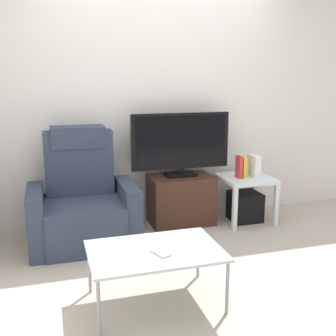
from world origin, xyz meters
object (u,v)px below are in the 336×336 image
object	(u,v)px
subwoofer_box	(245,206)
coffee_table	(155,253)
tv_stand	(181,200)
recliner_armchair	(83,204)
side_table	(246,184)
game_console	(254,166)
cell_phone	(160,253)
book_leftmost	(239,167)
television	(181,143)
book_middle	(244,167)

from	to	relation	value
subwoofer_box	coffee_table	size ratio (longest dim) A/B	0.35
tv_stand	subwoofer_box	size ratio (longest dim) A/B	2.13
tv_stand	coffee_table	size ratio (longest dim) A/B	0.74
subwoofer_box	coffee_table	xyz separation A→B (m)	(-1.37, -1.33, 0.22)
recliner_armchair	side_table	size ratio (longest dim) A/B	2.00
recliner_armchair	game_console	world-z (taller)	recliner_armchair
subwoofer_box	cell_phone	xyz separation A→B (m)	(-1.35, -1.41, 0.25)
recliner_armchair	coffee_table	bearing A→B (deg)	-68.97
book_leftmost	side_table	bearing A→B (deg)	11.31
coffee_table	television	bearing A→B (deg)	65.48
television	book_middle	size ratio (longest dim) A/B	4.63
coffee_table	cell_phone	distance (m)	0.08
game_console	cell_phone	size ratio (longest dim) A/B	1.53
subwoofer_box	book_leftmost	world-z (taller)	book_leftmost
side_table	coffee_table	bearing A→B (deg)	-135.75
recliner_armchair	game_console	bearing A→B (deg)	7.48
television	book_leftmost	bearing A→B (deg)	-14.52
tv_stand	television	xyz separation A→B (m)	(-0.00, 0.02, 0.61)
television	recliner_armchair	distance (m)	1.18
television	coffee_table	xyz separation A→B (m)	(-0.67, -1.47, -0.50)
game_console	book_leftmost	bearing A→B (deg)	-171.03
side_table	subwoofer_box	bearing A→B (deg)	0.00
tv_stand	book_middle	bearing A→B (deg)	-11.73
television	cell_phone	xyz separation A→B (m)	(-0.65, -1.54, -0.47)
recliner_armchair	tv_stand	bearing A→B (deg)	15.64
game_console	book_middle	bearing A→B (deg)	-167.43
television	cell_phone	world-z (taller)	television
side_table	cell_phone	bearing A→B (deg)	-133.80
television	coffee_table	bearing A→B (deg)	-114.52
tv_stand	coffee_table	xyz separation A→B (m)	(-0.67, -1.45, 0.11)
recliner_armchair	book_middle	size ratio (longest dim) A/B	4.78
recliner_armchair	book_leftmost	world-z (taller)	recliner_armchair
recliner_armchair	cell_phone	bearing A→B (deg)	-69.08
side_table	subwoofer_box	world-z (taller)	side_table
television	book_middle	bearing A→B (deg)	-13.33
book_leftmost	television	bearing A→B (deg)	165.48
book_middle	game_console	world-z (taller)	game_console
tv_stand	book_leftmost	distance (m)	0.71
side_table	book_middle	size ratio (longest dim) A/B	2.39
book_leftmost	cell_phone	bearing A→B (deg)	-132.01
television	side_table	size ratio (longest dim) A/B	1.94
tv_stand	subwoofer_box	xyz separation A→B (m)	(0.70, -0.12, -0.10)
coffee_table	book_leftmost	bearing A→B (deg)	45.99
book_leftmost	subwoofer_box	bearing A→B (deg)	11.31
tv_stand	side_table	world-z (taller)	tv_stand
subwoofer_box	tv_stand	bearing A→B (deg)	170.58
side_table	cell_phone	distance (m)	1.95
book_middle	cell_phone	xyz separation A→B (m)	(-1.30, -1.39, -0.20)
tv_stand	television	distance (m)	0.61
side_table	subwoofer_box	size ratio (longest dim) A/B	1.73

